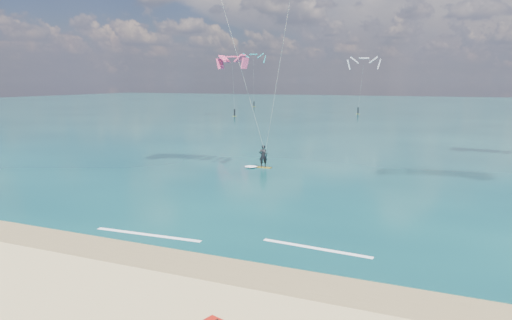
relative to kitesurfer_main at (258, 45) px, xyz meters
The scene contains 6 objects.
ground 24.06m from the kitesurfer_main, 82.09° to the left, with size 320.00×320.00×0.00m, color tan.
wet_sand_strip 18.05m from the kitesurfer_main, 78.59° to the right, with size 320.00×2.40×0.01m, color brown.
sea 86.49m from the kitesurfer_main, 87.97° to the left, with size 320.00×200.00×0.04m, color #0A3137.
kitesurfer_main is the anchor object (origin of this frame).
shoreline_foam 15.99m from the kitesurfer_main, 74.43° to the right, with size 12.76×1.86×0.01m.
distant_kites 68.36m from the kitesurfer_main, 108.50° to the left, with size 36.92×35.26×13.55m.
Camera 1 is at (9.17, -11.60, 7.05)m, focal length 32.00 mm.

